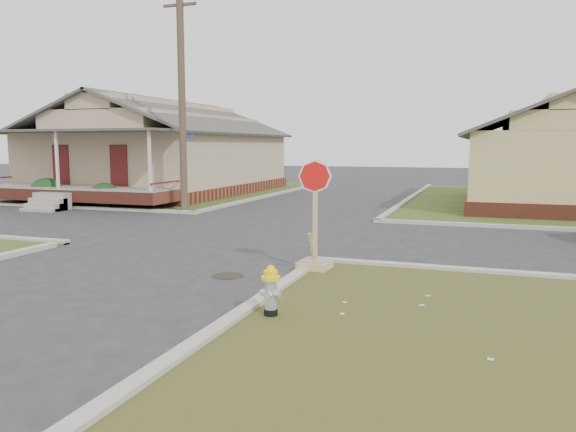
% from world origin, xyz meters
% --- Properties ---
extents(ground, '(120.00, 120.00, 0.00)m').
position_xyz_m(ground, '(0.00, 0.00, 0.00)').
color(ground, '#2B2B2E').
rests_on(ground, ground).
extents(verge_far_left, '(19.00, 19.00, 0.05)m').
position_xyz_m(verge_far_left, '(-13.00, 18.00, 0.03)').
color(verge_far_left, '#2A4217').
rests_on(verge_far_left, ground).
extents(curbs, '(80.00, 40.00, 0.12)m').
position_xyz_m(curbs, '(0.00, 5.00, 0.00)').
color(curbs, '#AAA699').
rests_on(curbs, ground).
extents(manhole, '(0.64, 0.64, 0.01)m').
position_xyz_m(manhole, '(2.20, -0.50, 0.01)').
color(manhole, black).
rests_on(manhole, ground).
extents(corner_house, '(10.10, 15.50, 5.30)m').
position_xyz_m(corner_house, '(-10.00, 16.68, 2.28)').
color(corner_house, brown).
rests_on(corner_house, ground).
extents(side_house_yellow, '(7.60, 11.60, 4.70)m').
position_xyz_m(side_house_yellow, '(10.00, 16.50, 2.19)').
color(side_house_yellow, brown).
rests_on(side_house_yellow, ground).
extents(utility_pole, '(1.80, 0.28, 9.00)m').
position_xyz_m(utility_pole, '(-4.20, 8.90, 4.66)').
color(utility_pole, '#48372A').
rests_on(utility_pole, ground).
extents(fire_hydrant, '(0.29, 0.29, 0.79)m').
position_xyz_m(fire_hydrant, '(4.06, -2.83, 0.48)').
color(fire_hydrant, black).
rests_on(fire_hydrant, ground).
extents(stop_sign, '(0.66, 0.64, 2.33)m').
position_xyz_m(stop_sign, '(3.74, 0.57, 0.55)').
color(stop_sign, tan).
rests_on(stop_sign, ground).
extents(hedge_left, '(1.51, 1.24, 1.15)m').
position_xyz_m(hedge_left, '(-11.45, 9.34, 0.63)').
color(hedge_left, '#163E19').
rests_on(hedge_left, verge_far_left).
extents(hedge_right, '(1.37, 1.13, 1.05)m').
position_xyz_m(hedge_right, '(-8.33, 9.32, 0.57)').
color(hedge_right, '#163E19').
rests_on(hedge_right, verge_far_left).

